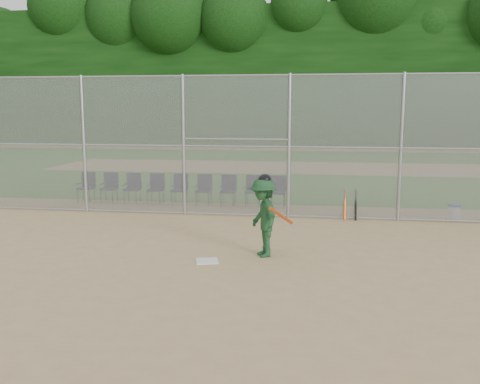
# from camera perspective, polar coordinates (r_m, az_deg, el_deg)

# --- Properties ---
(ground) EXTENTS (100.00, 100.00, 0.00)m
(ground) POSITION_cam_1_polar(r_m,az_deg,el_deg) (10.45, -2.04, -8.09)
(ground) COLOR tan
(ground) RESTS_ON ground
(grass_strip) EXTENTS (100.00, 100.00, 0.00)m
(grass_strip) POSITION_cam_1_polar(r_m,az_deg,el_deg) (28.05, 4.68, 2.65)
(grass_strip) COLOR #2D691F
(grass_strip) RESTS_ON ground
(dirt_patch_far) EXTENTS (24.00, 24.00, 0.00)m
(dirt_patch_far) POSITION_cam_1_polar(r_m,az_deg,el_deg) (28.05, 4.68, 2.65)
(dirt_patch_far) COLOR tan
(dirt_patch_far) RESTS_ON ground
(backstop_fence) EXTENTS (16.09, 0.09, 4.00)m
(backstop_fence) POSITION_cam_1_polar(r_m,az_deg,el_deg) (14.97, 1.42, 5.14)
(backstop_fence) COLOR gray
(backstop_fence) RESTS_ON ground
(treeline) EXTENTS (81.00, 60.00, 11.00)m
(treeline) POSITION_cam_1_polar(r_m,az_deg,el_deg) (29.98, 5.08, 13.56)
(treeline) COLOR black
(treeline) RESTS_ON ground
(home_plate) EXTENTS (0.54, 0.54, 0.02)m
(home_plate) POSITION_cam_1_polar(r_m,az_deg,el_deg) (10.88, -3.54, -7.35)
(home_plate) COLOR white
(home_plate) RESTS_ON ground
(batter_at_plate) EXTENTS (1.12, 1.36, 1.73)m
(batter_at_plate) POSITION_cam_1_polar(r_m,az_deg,el_deg) (11.07, 2.48, -2.65)
(batter_at_plate) COLOR #1C4725
(batter_at_plate) RESTS_ON ground
(water_cooler) EXTENTS (0.36, 0.36, 0.46)m
(water_cooler) POSITION_cam_1_polar(r_m,az_deg,el_deg) (15.78, 21.85, -2.04)
(water_cooler) COLOR white
(water_cooler) RESTS_ON ground
(spare_bats) EXTENTS (0.36, 0.30, 0.84)m
(spare_bats) POSITION_cam_1_polar(r_m,az_deg,el_deg) (15.06, 11.68, -1.35)
(spare_bats) COLOR #D84C14
(spare_bats) RESTS_ON ground
(chair_0) EXTENTS (0.54, 0.52, 0.96)m
(chair_0) POSITION_cam_1_polar(r_m,az_deg,el_deg) (18.32, -16.11, 0.49)
(chair_0) COLOR black
(chair_0) RESTS_ON ground
(chair_1) EXTENTS (0.54, 0.52, 0.96)m
(chair_1) POSITION_cam_1_polar(r_m,az_deg,el_deg) (18.00, -13.82, 0.44)
(chair_1) COLOR black
(chair_1) RESTS_ON ground
(chair_2) EXTENTS (0.54, 0.52, 0.96)m
(chair_2) POSITION_cam_1_polar(r_m,az_deg,el_deg) (17.72, -11.45, 0.38)
(chair_2) COLOR black
(chair_2) RESTS_ON ground
(chair_3) EXTENTS (0.54, 0.52, 0.96)m
(chair_3) POSITION_cam_1_polar(r_m,az_deg,el_deg) (17.47, -9.00, 0.33)
(chair_3) COLOR black
(chair_3) RESTS_ON ground
(chair_4) EXTENTS (0.54, 0.52, 0.96)m
(chair_4) POSITION_cam_1_polar(r_m,az_deg,el_deg) (17.25, -6.49, 0.27)
(chair_4) COLOR black
(chair_4) RESTS_ON ground
(chair_5) EXTENTS (0.54, 0.52, 0.96)m
(chair_5) POSITION_cam_1_polar(r_m,az_deg,el_deg) (17.06, -3.92, 0.22)
(chair_5) COLOR black
(chair_5) RESTS_ON ground
(chair_6) EXTENTS (0.54, 0.52, 0.96)m
(chair_6) POSITION_cam_1_polar(r_m,az_deg,el_deg) (16.91, -1.30, 0.16)
(chair_6) COLOR black
(chair_6) RESTS_ON ground
(chair_7) EXTENTS (0.54, 0.52, 0.96)m
(chair_7) POSITION_cam_1_polar(r_m,az_deg,el_deg) (16.79, 1.37, 0.10)
(chair_7) COLOR black
(chair_7) RESTS_ON ground
(chair_8) EXTENTS (0.54, 0.52, 0.96)m
(chair_8) POSITION_cam_1_polar(r_m,az_deg,el_deg) (16.72, 4.06, 0.04)
(chair_8) COLOR black
(chair_8) RESTS_ON ground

